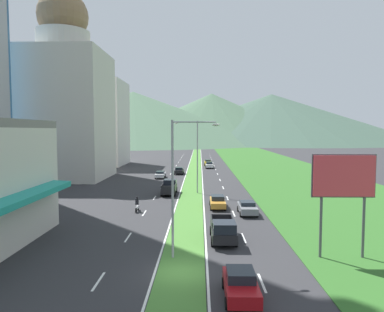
% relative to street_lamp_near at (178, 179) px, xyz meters
% --- Properties ---
extents(ground_plane, '(600.00, 600.00, 0.00)m').
position_rel_street_lamp_near_xyz_m(ground_plane, '(0.37, -2.72, -5.87)').
color(ground_plane, '#2D2D30').
extents(grass_median, '(3.20, 240.00, 0.06)m').
position_rel_street_lamp_near_xyz_m(grass_median, '(0.37, 57.28, -5.84)').
color(grass_median, '#477F33').
rests_on(grass_median, ground_plane).
extents(grass_verge_right, '(24.00, 240.00, 0.06)m').
position_rel_street_lamp_near_xyz_m(grass_verge_right, '(20.97, 57.28, -5.84)').
color(grass_verge_right, '#2D6023').
rests_on(grass_verge_right, ground_plane).
extents(lane_dash_left_2, '(0.16, 2.80, 0.01)m').
position_rel_street_lamp_near_xyz_m(lane_dash_left_2, '(-4.73, -4.20, -5.86)').
color(lane_dash_left_2, silver).
rests_on(lane_dash_left_2, ground_plane).
extents(lane_dash_left_3, '(0.16, 2.80, 0.01)m').
position_rel_street_lamp_near_xyz_m(lane_dash_left_3, '(-4.73, 5.05, -5.86)').
color(lane_dash_left_3, silver).
rests_on(lane_dash_left_3, ground_plane).
extents(lane_dash_left_4, '(0.16, 2.80, 0.01)m').
position_rel_street_lamp_near_xyz_m(lane_dash_left_4, '(-4.73, 14.31, -5.86)').
color(lane_dash_left_4, silver).
rests_on(lane_dash_left_4, ground_plane).
extents(lane_dash_left_5, '(0.16, 2.80, 0.01)m').
position_rel_street_lamp_near_xyz_m(lane_dash_left_5, '(-4.73, 23.56, -5.86)').
color(lane_dash_left_5, silver).
rests_on(lane_dash_left_5, ground_plane).
extents(lane_dash_left_6, '(0.16, 2.80, 0.01)m').
position_rel_street_lamp_near_xyz_m(lane_dash_left_6, '(-4.73, 32.82, -5.86)').
color(lane_dash_left_6, silver).
rests_on(lane_dash_left_6, ground_plane).
extents(lane_dash_left_7, '(0.16, 2.80, 0.01)m').
position_rel_street_lamp_near_xyz_m(lane_dash_left_7, '(-4.73, 42.07, -5.86)').
color(lane_dash_left_7, silver).
rests_on(lane_dash_left_7, ground_plane).
extents(lane_dash_left_8, '(0.16, 2.80, 0.01)m').
position_rel_street_lamp_near_xyz_m(lane_dash_left_8, '(-4.73, 51.33, -5.86)').
color(lane_dash_left_8, silver).
rests_on(lane_dash_left_8, ground_plane).
extents(lane_dash_left_9, '(0.16, 2.80, 0.01)m').
position_rel_street_lamp_near_xyz_m(lane_dash_left_9, '(-4.73, 60.58, -5.86)').
color(lane_dash_left_9, silver).
rests_on(lane_dash_left_9, ground_plane).
extents(lane_dash_left_10, '(0.16, 2.80, 0.01)m').
position_rel_street_lamp_near_xyz_m(lane_dash_left_10, '(-4.73, 69.84, -5.86)').
color(lane_dash_left_10, silver).
rests_on(lane_dash_left_10, ground_plane).
extents(lane_dash_left_11, '(0.16, 2.80, 0.01)m').
position_rel_street_lamp_near_xyz_m(lane_dash_left_11, '(-4.73, 79.09, -5.86)').
color(lane_dash_left_11, silver).
rests_on(lane_dash_left_11, ground_plane).
extents(lane_dash_left_12, '(0.16, 2.80, 0.01)m').
position_rel_street_lamp_near_xyz_m(lane_dash_left_12, '(-4.73, 88.35, -5.86)').
color(lane_dash_left_12, silver).
rests_on(lane_dash_left_12, ground_plane).
extents(lane_dash_left_13, '(0.16, 2.80, 0.01)m').
position_rel_street_lamp_near_xyz_m(lane_dash_left_13, '(-4.73, 97.60, -5.86)').
color(lane_dash_left_13, silver).
rests_on(lane_dash_left_13, ground_plane).
extents(lane_dash_left_14, '(0.16, 2.80, 0.01)m').
position_rel_street_lamp_near_xyz_m(lane_dash_left_14, '(-4.73, 106.86, -5.86)').
color(lane_dash_left_14, silver).
rests_on(lane_dash_left_14, ground_plane).
extents(lane_dash_left_15, '(0.16, 2.80, 0.01)m').
position_rel_street_lamp_near_xyz_m(lane_dash_left_15, '(-4.73, 116.11, -5.86)').
color(lane_dash_left_15, silver).
rests_on(lane_dash_left_15, ground_plane).
extents(lane_dash_right_2, '(0.16, 2.80, 0.01)m').
position_rel_street_lamp_near_xyz_m(lane_dash_right_2, '(5.47, -4.20, -5.86)').
color(lane_dash_right_2, silver).
rests_on(lane_dash_right_2, ground_plane).
extents(lane_dash_right_3, '(0.16, 2.80, 0.01)m').
position_rel_street_lamp_near_xyz_m(lane_dash_right_3, '(5.47, 5.05, -5.86)').
color(lane_dash_right_3, silver).
rests_on(lane_dash_right_3, ground_plane).
extents(lane_dash_right_4, '(0.16, 2.80, 0.01)m').
position_rel_street_lamp_near_xyz_m(lane_dash_right_4, '(5.47, 14.31, -5.86)').
color(lane_dash_right_4, silver).
rests_on(lane_dash_right_4, ground_plane).
extents(lane_dash_right_5, '(0.16, 2.80, 0.01)m').
position_rel_street_lamp_near_xyz_m(lane_dash_right_5, '(5.47, 23.56, -5.86)').
color(lane_dash_right_5, silver).
rests_on(lane_dash_right_5, ground_plane).
extents(lane_dash_right_6, '(0.16, 2.80, 0.01)m').
position_rel_street_lamp_near_xyz_m(lane_dash_right_6, '(5.47, 32.82, -5.86)').
color(lane_dash_right_6, silver).
rests_on(lane_dash_right_6, ground_plane).
extents(lane_dash_right_7, '(0.16, 2.80, 0.01)m').
position_rel_street_lamp_near_xyz_m(lane_dash_right_7, '(5.47, 42.07, -5.86)').
color(lane_dash_right_7, silver).
rests_on(lane_dash_right_7, ground_plane).
extents(lane_dash_right_8, '(0.16, 2.80, 0.01)m').
position_rel_street_lamp_near_xyz_m(lane_dash_right_8, '(5.47, 51.33, -5.86)').
color(lane_dash_right_8, silver).
rests_on(lane_dash_right_8, ground_plane).
extents(lane_dash_right_9, '(0.16, 2.80, 0.01)m').
position_rel_street_lamp_near_xyz_m(lane_dash_right_9, '(5.47, 60.58, -5.86)').
color(lane_dash_right_9, silver).
rests_on(lane_dash_right_9, ground_plane).
extents(lane_dash_right_10, '(0.16, 2.80, 0.01)m').
position_rel_street_lamp_near_xyz_m(lane_dash_right_10, '(5.47, 69.84, -5.86)').
color(lane_dash_right_10, silver).
rests_on(lane_dash_right_10, ground_plane).
extents(lane_dash_right_11, '(0.16, 2.80, 0.01)m').
position_rel_street_lamp_near_xyz_m(lane_dash_right_11, '(5.47, 79.09, -5.86)').
color(lane_dash_right_11, silver).
rests_on(lane_dash_right_11, ground_plane).
extents(lane_dash_right_12, '(0.16, 2.80, 0.01)m').
position_rel_street_lamp_near_xyz_m(lane_dash_right_12, '(5.47, 88.35, -5.86)').
color(lane_dash_right_12, silver).
rests_on(lane_dash_right_12, ground_plane).
extents(lane_dash_right_13, '(0.16, 2.80, 0.01)m').
position_rel_street_lamp_near_xyz_m(lane_dash_right_13, '(5.47, 97.60, -5.86)').
color(lane_dash_right_13, silver).
rests_on(lane_dash_right_13, ground_plane).
extents(lane_dash_right_14, '(0.16, 2.80, 0.01)m').
position_rel_street_lamp_near_xyz_m(lane_dash_right_14, '(5.47, 106.86, -5.86)').
color(lane_dash_right_14, silver).
rests_on(lane_dash_right_14, ground_plane).
extents(lane_dash_right_15, '(0.16, 2.80, 0.01)m').
position_rel_street_lamp_near_xyz_m(lane_dash_right_15, '(5.47, 116.11, -5.86)').
color(lane_dash_right_15, silver).
rests_on(lane_dash_right_15, ground_plane).
extents(edge_line_median_left, '(0.16, 240.00, 0.01)m').
position_rel_street_lamp_near_xyz_m(edge_line_median_left, '(-1.38, 57.28, -5.86)').
color(edge_line_median_left, silver).
rests_on(edge_line_median_left, ground_plane).
extents(edge_line_median_right, '(0.16, 240.00, 0.01)m').
position_rel_street_lamp_near_xyz_m(edge_line_median_right, '(2.12, 57.28, -5.86)').
color(edge_line_median_right, silver).
rests_on(edge_line_median_right, ground_plane).
extents(domed_building, '(15.97, 15.97, 36.14)m').
position_rel_street_lamp_near_xyz_m(domed_building, '(-24.72, 43.94, 9.41)').
color(domed_building, beige).
rests_on(domed_building, ground_plane).
extents(midrise_colored, '(15.96, 15.96, 22.80)m').
position_rel_street_lamp_near_xyz_m(midrise_colored, '(-27.06, 71.90, 5.53)').
color(midrise_colored, silver).
rests_on(midrise_colored, ground_plane).
extents(hill_far_left, '(213.50, 213.50, 38.60)m').
position_rel_street_lamp_near_xyz_m(hill_far_left, '(-48.66, 245.13, 13.43)').
color(hill_far_left, '#47664C').
rests_on(hill_far_left, ground_plane).
extents(hill_far_center, '(177.78, 177.78, 39.35)m').
position_rel_street_lamp_near_xyz_m(hill_far_center, '(11.20, 267.68, 13.81)').
color(hill_far_center, '#47664C').
rests_on(hill_far_center, ground_plane).
extents(hill_far_right, '(229.80, 229.80, 39.91)m').
position_rel_street_lamp_near_xyz_m(hill_far_right, '(62.08, 279.25, 14.09)').
color(hill_far_right, '#3D5647').
rests_on(hill_far_right, ground_plane).
extents(street_lamp_near, '(3.51, 0.28, 10.19)m').
position_rel_street_lamp_near_xyz_m(street_lamp_near, '(0.00, 0.00, 0.00)').
color(street_lamp_near, '#99999E').
rests_on(street_lamp_near, ground_plane).
extents(street_lamp_mid, '(3.54, 0.51, 10.87)m').
position_rel_street_lamp_near_xyz_m(street_lamp_mid, '(0.89, 27.46, 0.35)').
color(street_lamp_mid, '#99999E').
rests_on(street_lamp_mid, ground_plane).
extents(billboard_roadside, '(4.65, 0.28, 7.72)m').
position_rel_street_lamp_near_xyz_m(billboard_roadside, '(12.10, 0.26, -0.13)').
color(billboard_roadside, '#4C4C51').
rests_on(billboard_roadside, ground_plane).
extents(car_0, '(1.97, 4.15, 1.57)m').
position_rel_street_lamp_near_xyz_m(car_0, '(4.02, 63.49, -5.08)').
color(car_0, silver).
rests_on(car_0, ground_plane).
extents(car_1, '(1.94, 4.11, 1.58)m').
position_rel_street_lamp_near_xyz_m(car_1, '(3.92, -6.23, -5.07)').
color(car_1, maroon).
rests_on(car_1, ground_plane).
extents(car_2, '(1.94, 4.69, 1.54)m').
position_rel_street_lamp_near_xyz_m(car_2, '(3.82, 70.37, -5.08)').
color(car_2, yellow).
rests_on(car_2, ground_plane).
extents(car_3, '(1.92, 4.70, 1.50)m').
position_rel_street_lamp_near_xyz_m(car_3, '(3.80, 17.38, -5.11)').
color(car_3, '#C6842D').
rests_on(car_3, ground_plane).
extents(car_4, '(2.00, 4.34, 1.43)m').
position_rel_street_lamp_near_xyz_m(car_4, '(6.98, 14.10, -5.12)').
color(car_4, slate).
rests_on(car_4, ground_plane).
extents(car_6, '(1.89, 4.57, 1.38)m').
position_rel_street_lamp_near_xyz_m(car_6, '(-6.19, 44.58, -5.15)').
color(car_6, silver).
rests_on(car_6, ground_plane).
extents(car_7, '(1.96, 4.20, 1.48)m').
position_rel_street_lamp_near_xyz_m(car_7, '(-2.85, 51.10, -5.11)').
color(car_7, black).
rests_on(car_7, ground_plane).
extents(pickup_truck_0, '(2.18, 5.40, 2.00)m').
position_rel_street_lamp_near_xyz_m(pickup_truck_0, '(3.61, 4.07, -4.88)').
color(pickup_truck_0, black).
rests_on(pickup_truck_0, ground_plane).
extents(pickup_truck_1, '(2.18, 5.40, 2.00)m').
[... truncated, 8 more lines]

